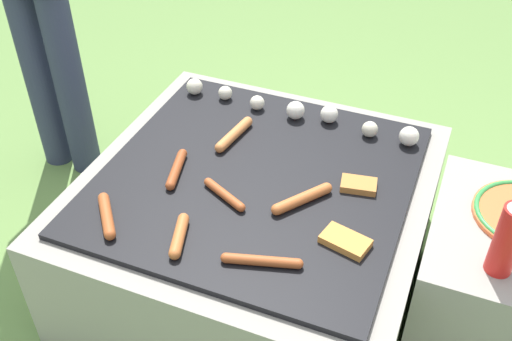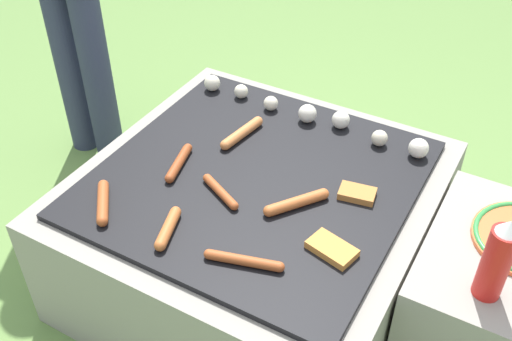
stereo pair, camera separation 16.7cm
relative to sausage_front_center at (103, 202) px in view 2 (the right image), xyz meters
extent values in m
plane|color=#608442|center=(0.29, 0.31, -0.43)|extent=(14.00, 14.00, 0.00)
cube|color=gray|center=(0.29, 0.31, -0.23)|extent=(0.96, 0.96, 0.40)
cube|color=black|center=(0.29, 0.31, -0.02)|extent=(0.84, 0.84, 0.02)
cube|color=gray|center=(1.00, 0.36, -0.22)|extent=(0.45, 0.52, 0.42)
cylinder|color=#2D334C|center=(-0.69, 0.59, -0.05)|extent=(0.11, 0.11, 0.76)
cylinder|color=#2D334C|center=(-0.55, 0.59, -0.05)|extent=(0.11, 0.11, 0.76)
cylinder|color=#C6753D|center=(0.16, 0.45, 0.00)|extent=(0.05, 0.16, 0.03)
sphere|color=#C6753D|center=(0.17, 0.53, 0.00)|extent=(0.03, 0.03, 0.03)
sphere|color=#C6753D|center=(0.15, 0.38, 0.00)|extent=(0.03, 0.03, 0.03)
cylinder|color=#93421E|center=(0.08, 0.24, 0.00)|extent=(0.06, 0.14, 0.03)
sphere|color=#93421E|center=(0.09, 0.17, 0.00)|extent=(0.03, 0.03, 0.03)
sphere|color=#93421E|center=(0.06, 0.31, 0.00)|extent=(0.03, 0.03, 0.03)
cylinder|color=#A34C23|center=(0.43, 0.01, 0.00)|extent=(0.17, 0.07, 0.03)
sphere|color=#A34C23|center=(0.51, 0.03, 0.00)|extent=(0.03, 0.03, 0.03)
sphere|color=#A34C23|center=(0.34, -0.02, 0.00)|extent=(0.03, 0.03, 0.03)
cylinder|color=#B7602D|center=(0.45, 0.25, 0.00)|extent=(0.12, 0.15, 0.03)
sphere|color=#B7602D|center=(0.40, 0.19, 0.00)|extent=(0.03, 0.03, 0.03)
sphere|color=#B7602D|center=(0.49, 0.32, 0.00)|extent=(0.03, 0.03, 0.03)
cylinder|color=#B7602D|center=(0.21, 0.01, 0.00)|extent=(0.07, 0.13, 0.03)
sphere|color=#B7602D|center=(0.23, -0.05, 0.00)|extent=(0.03, 0.03, 0.03)
sphere|color=#B7602D|center=(0.19, 0.06, 0.00)|extent=(0.03, 0.03, 0.03)
cylinder|color=#A34C23|center=(0.00, 0.00, 0.00)|extent=(0.11, 0.13, 0.03)
sphere|color=#A34C23|center=(-0.05, 0.06, 0.00)|extent=(0.03, 0.03, 0.03)
sphere|color=#A34C23|center=(0.05, -0.06, 0.00)|extent=(0.03, 0.03, 0.03)
cylinder|color=#A34C23|center=(0.24, 0.19, 0.00)|extent=(0.14, 0.08, 0.02)
sphere|color=#A34C23|center=(0.31, 0.16, 0.00)|extent=(0.02, 0.02, 0.02)
sphere|color=#A34C23|center=(0.18, 0.22, 0.00)|extent=(0.02, 0.02, 0.02)
cube|color=#D18438|center=(0.59, 0.15, 0.00)|extent=(0.13, 0.10, 0.02)
cube|color=#B27033|center=(0.57, 0.37, 0.00)|extent=(0.11, 0.08, 0.02)
sphere|color=beige|center=(-0.07, 0.64, 0.01)|extent=(0.05, 0.05, 0.05)
sphere|color=beige|center=(0.04, 0.65, 0.01)|extent=(0.05, 0.05, 0.05)
sphere|color=beige|center=(0.16, 0.63, 0.01)|extent=(0.05, 0.05, 0.05)
sphere|color=silver|center=(0.29, 0.63, 0.01)|extent=(0.06, 0.06, 0.06)
sphere|color=silver|center=(0.40, 0.65, 0.01)|extent=(0.06, 0.06, 0.06)
sphere|color=beige|center=(0.54, 0.62, 0.01)|extent=(0.05, 0.05, 0.05)
sphere|color=silver|center=(0.66, 0.62, 0.01)|extent=(0.06, 0.06, 0.06)
cylinder|color=red|center=(0.95, 0.20, 0.08)|extent=(0.06, 0.06, 0.19)
cone|color=white|center=(0.95, 0.20, 0.19)|extent=(0.05, 0.05, 0.03)
camera|label=1|loc=(0.78, -0.90, 1.06)|focal=42.00mm
camera|label=2|loc=(0.93, -0.82, 1.06)|focal=42.00mm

